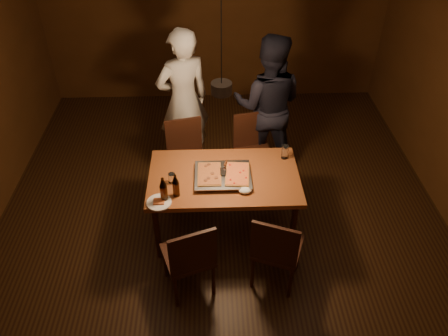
{
  "coord_description": "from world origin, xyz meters",
  "views": [
    {
      "loc": [
        -0.1,
        -3.28,
        3.53
      ],
      "look_at": [
        0.02,
        0.04,
        0.85
      ],
      "focal_mm": 35.0,
      "sensor_mm": 36.0,
      "label": 1
    }
  ],
  "objects_px": {
    "diner_dark": "(268,105)",
    "beer_bottle_b": "(176,185)",
    "dining_table": "(224,181)",
    "chair_near_left": "(190,254)",
    "chair_far_right": "(253,144)",
    "pizza_tray": "(223,176)",
    "beer_bottle_a": "(163,189)",
    "pendant_lamp": "(221,87)",
    "chair_near_right": "(276,246)",
    "chair_far_left": "(186,150)",
    "diner_white": "(184,101)",
    "plate_slice": "(159,202)"
  },
  "relations": [
    {
      "from": "chair_near_right",
      "to": "dining_table",
      "type": "bearing_deg",
      "value": 141.56
    },
    {
      "from": "beer_bottle_b",
      "to": "chair_near_left",
      "type": "bearing_deg",
      "value": -76.61
    },
    {
      "from": "chair_near_left",
      "to": "diner_white",
      "type": "distance_m",
      "value": 2.09
    },
    {
      "from": "beer_bottle_b",
      "to": "pendant_lamp",
      "type": "relative_size",
      "value": 0.22
    },
    {
      "from": "chair_far_left",
      "to": "chair_far_right",
      "type": "xyz_separation_m",
      "value": [
        0.78,
        0.1,
        0.0
      ]
    },
    {
      "from": "beer_bottle_a",
      "to": "chair_near_left",
      "type": "bearing_deg",
      "value": -63.7
    },
    {
      "from": "chair_far_right",
      "to": "pizza_tray",
      "type": "distance_m",
      "value": 0.98
    },
    {
      "from": "chair_far_right",
      "to": "beer_bottle_a",
      "type": "xyz_separation_m",
      "value": [
        -0.93,
        -1.16,
        0.34
      ]
    },
    {
      "from": "plate_slice",
      "to": "diner_dark",
      "type": "xyz_separation_m",
      "value": [
        1.17,
        1.52,
        0.11
      ]
    },
    {
      "from": "chair_far_right",
      "to": "chair_near_right",
      "type": "xyz_separation_m",
      "value": [
        0.07,
        -1.58,
        0.0
      ]
    },
    {
      "from": "beer_bottle_b",
      "to": "diner_white",
      "type": "height_order",
      "value": "diner_white"
    },
    {
      "from": "beer_bottle_a",
      "to": "plate_slice",
      "type": "xyz_separation_m",
      "value": [
        -0.05,
        -0.04,
        -0.12
      ]
    },
    {
      "from": "chair_far_left",
      "to": "diner_white",
      "type": "xyz_separation_m",
      "value": [
        -0.03,
        0.52,
        0.36
      ]
    },
    {
      "from": "chair_near_right",
      "to": "diner_white",
      "type": "relative_size",
      "value": 0.3
    },
    {
      "from": "chair_far_right",
      "to": "diner_dark",
      "type": "bearing_deg",
      "value": -133.26
    },
    {
      "from": "pizza_tray",
      "to": "beer_bottle_b",
      "type": "distance_m",
      "value": 0.51
    },
    {
      "from": "dining_table",
      "to": "beer_bottle_a",
      "type": "distance_m",
      "value": 0.69
    },
    {
      "from": "beer_bottle_b",
      "to": "pendant_lamp",
      "type": "height_order",
      "value": "pendant_lamp"
    },
    {
      "from": "chair_far_left",
      "to": "diner_white",
      "type": "bearing_deg",
      "value": -99.96
    },
    {
      "from": "chair_near_right",
      "to": "chair_far_right",
      "type": "bearing_deg",
      "value": 113.62
    },
    {
      "from": "pendant_lamp",
      "to": "chair_far_right",
      "type": "bearing_deg",
      "value": 65.9
    },
    {
      "from": "plate_slice",
      "to": "diner_dark",
      "type": "relative_size",
      "value": 0.13
    },
    {
      "from": "diner_white",
      "to": "plate_slice",
      "type": "bearing_deg",
      "value": 59.67
    },
    {
      "from": "beer_bottle_a",
      "to": "diner_dark",
      "type": "relative_size",
      "value": 0.15
    },
    {
      "from": "dining_table",
      "to": "diner_dark",
      "type": "height_order",
      "value": "diner_dark"
    },
    {
      "from": "chair_far_right",
      "to": "chair_near_right",
      "type": "relative_size",
      "value": 0.92
    },
    {
      "from": "beer_bottle_b",
      "to": "plate_slice",
      "type": "bearing_deg",
      "value": -146.74
    },
    {
      "from": "pizza_tray",
      "to": "chair_near_left",
      "type": "bearing_deg",
      "value": -106.74
    },
    {
      "from": "pizza_tray",
      "to": "pendant_lamp",
      "type": "xyz_separation_m",
      "value": [
        -0.01,
        -0.01,
        0.99
      ]
    },
    {
      "from": "dining_table",
      "to": "chair_near_left",
      "type": "xyz_separation_m",
      "value": [
        -0.33,
        -0.81,
        -0.14
      ]
    },
    {
      "from": "diner_dark",
      "to": "beer_bottle_b",
      "type": "bearing_deg",
      "value": 65.93
    },
    {
      "from": "beer_bottle_b",
      "to": "diner_dark",
      "type": "bearing_deg",
      "value": 54.27
    },
    {
      "from": "chair_far_right",
      "to": "chair_near_left",
      "type": "bearing_deg",
      "value": 55.07
    },
    {
      "from": "chair_far_left",
      "to": "pendant_lamp",
      "type": "xyz_separation_m",
      "value": [
        0.39,
        -0.78,
        1.22
      ]
    },
    {
      "from": "chair_far_right",
      "to": "beer_bottle_a",
      "type": "height_order",
      "value": "beer_bottle_a"
    },
    {
      "from": "chair_far_left",
      "to": "chair_near_right",
      "type": "xyz_separation_m",
      "value": [
        0.85,
        -1.48,
        0.0
      ]
    },
    {
      "from": "chair_far_left",
      "to": "dining_table",
      "type": "bearing_deg",
      "value": 106.46
    },
    {
      "from": "pizza_tray",
      "to": "diner_dark",
      "type": "bearing_deg",
      "value": 69.47
    },
    {
      "from": "beer_bottle_a",
      "to": "beer_bottle_b",
      "type": "height_order",
      "value": "beer_bottle_a"
    },
    {
      "from": "chair_near_right",
      "to": "diner_white",
      "type": "distance_m",
      "value": 2.21
    },
    {
      "from": "beer_bottle_b",
      "to": "chair_far_left",
      "type": "bearing_deg",
      "value": 87.44
    },
    {
      "from": "chair_far_left",
      "to": "diner_dark",
      "type": "bearing_deg",
      "value": -169.9
    },
    {
      "from": "dining_table",
      "to": "plate_slice",
      "type": "xyz_separation_m",
      "value": [
        -0.61,
        -0.37,
        0.08
      ]
    },
    {
      "from": "beer_bottle_b",
      "to": "diner_dark",
      "type": "distance_m",
      "value": 1.74
    },
    {
      "from": "chair_far_left",
      "to": "chair_far_right",
      "type": "distance_m",
      "value": 0.79
    },
    {
      "from": "pizza_tray",
      "to": "beer_bottle_a",
      "type": "height_order",
      "value": "beer_bottle_a"
    },
    {
      "from": "dining_table",
      "to": "pendant_lamp",
      "type": "relative_size",
      "value": 1.36
    },
    {
      "from": "pizza_tray",
      "to": "pendant_lamp",
      "type": "distance_m",
      "value": 0.99
    },
    {
      "from": "chair_near_right",
      "to": "pendant_lamp",
      "type": "height_order",
      "value": "pendant_lamp"
    },
    {
      "from": "diner_dark",
      "to": "pendant_lamp",
      "type": "distance_m",
      "value": 1.6
    }
  ]
}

